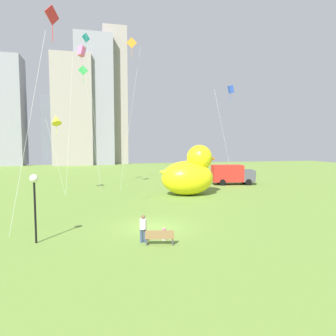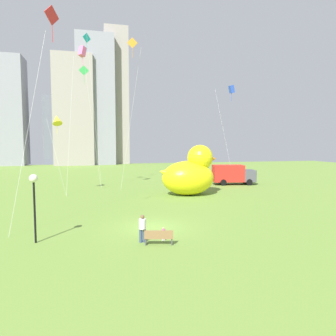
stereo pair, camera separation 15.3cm
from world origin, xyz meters
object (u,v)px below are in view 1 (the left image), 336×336
object	(u,v)px
park_bench	(160,237)
giant_inflatable_duck	(189,174)
kite_blue	(231,90)
box_truck	(232,175)
person_child	(164,233)
kite_red	(49,28)
kite_orange	(131,53)
kite_teal	(87,48)
kite_yellow	(56,120)
lamppost	(34,189)
kite_green	(84,77)
kite_pink	(81,53)
person_adult	(143,227)

from	to	relation	value
park_bench	giant_inflatable_duck	xyz separation A→B (m)	(6.97, 16.09, 2.00)
kite_blue	giant_inflatable_duck	bearing A→B (deg)	-135.68
giant_inflatable_duck	box_truck	bearing A→B (deg)	39.07
person_child	box_truck	size ratio (longest dim) A/B	0.13
kite_red	kite_orange	distance (m)	18.13
kite_blue	kite_teal	distance (m)	21.06
kite_orange	kite_yellow	xyz separation A→B (m)	(-8.86, -0.57, -8.25)
park_bench	person_child	size ratio (longest dim) A/B	2.08
lamppost	kite_blue	bearing A→B (deg)	44.64
person_child	box_truck	xyz separation A→B (m)	(15.26, 22.47, 0.98)
person_child	kite_blue	xyz separation A→B (m)	(15.80, 24.43, 13.49)
park_bench	kite_green	size ratio (longest dim) A/B	0.11
box_truck	kite_teal	bearing A→B (deg)	178.02
kite_orange	lamppost	bearing A→B (deg)	-113.31
park_bench	kite_yellow	bearing A→B (deg)	111.44
giant_inflatable_duck	kite_blue	bearing A→B (deg)	44.32
kite_green	kite_blue	bearing A→B (deg)	4.30
kite_orange	park_bench	bearing A→B (deg)	-92.59
giant_inflatable_duck	kite_pink	bearing A→B (deg)	162.85
kite_blue	kite_yellow	world-z (taller)	kite_blue
kite_pink	kite_teal	world-z (taller)	kite_teal
lamppost	kite_yellow	distance (m)	18.92
park_bench	person_child	xyz separation A→B (m)	(0.44, 0.71, -0.01)
person_child	giant_inflatable_duck	world-z (taller)	giant_inflatable_duck
box_truck	kite_yellow	bearing A→B (deg)	-172.77
person_child	kite_green	size ratio (longest dim) A/B	0.05
kite_orange	kite_pink	bearing A→B (deg)	-170.31
kite_blue	kite_yellow	xyz separation A→B (m)	(-24.16, -4.96, -5.23)
person_adult	kite_yellow	world-z (taller)	kite_yellow
lamppost	kite_pink	bearing A→B (deg)	82.94
kite_yellow	kite_orange	bearing A→B (deg)	3.71
person_child	kite_pink	bearing A→B (deg)	105.70
lamppost	kite_teal	world-z (taller)	kite_teal
person_child	kite_red	distance (m)	15.09
box_truck	kite_green	bearing A→B (deg)	178.95
box_truck	kite_orange	bearing A→B (deg)	-170.68
kite_pink	person_child	bearing A→B (deg)	-74.30
person_child	kite_orange	world-z (taller)	kite_orange
box_truck	kite_pink	xyz separation A→B (m)	(-20.62, -3.42, 14.90)
person_adult	kite_blue	world-z (taller)	kite_blue
box_truck	park_bench	bearing A→B (deg)	-124.12
kite_red	kite_blue	distance (m)	30.55
kite_yellow	box_truck	bearing A→B (deg)	7.23
park_bench	kite_blue	bearing A→B (deg)	57.15
lamppost	kite_pink	xyz separation A→B (m)	(2.19, 17.67, 13.09)
kite_blue	box_truck	bearing A→B (deg)	-105.16
person_adult	box_truck	bearing A→B (deg)	53.61
person_adult	kite_red	size ratio (longest dim) A/B	0.11
kite_yellow	kite_blue	bearing A→B (deg)	11.60
kite_pink	giant_inflatable_duck	bearing A→B (deg)	-17.15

